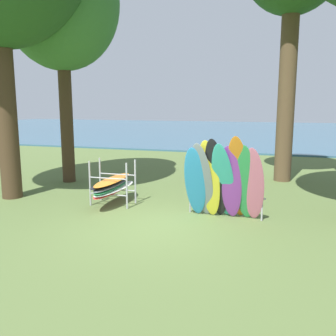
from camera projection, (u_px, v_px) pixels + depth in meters
ground_plane at (155, 226)px, 8.54m from camera, size 80.00×80.00×0.00m
lake_water at (255, 131)px, 37.63m from camera, size 80.00×36.00×0.10m
tree_far_left_back at (61, 3)px, 12.36m from camera, size 3.93×3.93×8.43m
leaning_board_pile at (224, 181)px, 8.76m from camera, size 1.98×1.07×2.11m
board_storage_rack at (112, 185)px, 10.28m from camera, size 1.15×2.12×1.25m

